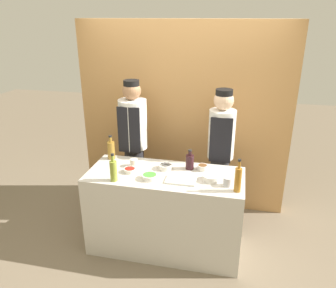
{
  "coord_description": "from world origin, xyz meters",
  "views": [
    {
      "loc": [
        0.68,
        -2.96,
        2.44
      ],
      "look_at": [
        0.0,
        0.14,
        1.18
      ],
      "focal_mm": 35.0,
      "sensor_mm": 36.0,
      "label": 1
    }
  ],
  "objects_px": {
    "bottle_vinegar": "(111,150)",
    "bottle_oil": "(113,170)",
    "sauce_bowl_brown": "(203,167)",
    "sauce_bowl_white": "(211,178)",
    "bottle_amber": "(238,179)",
    "cutting_board": "(181,180)",
    "sauce_bowl_red": "(130,170)",
    "chef_right": "(220,153)",
    "sauce_bowl_yellow": "(165,166)",
    "chef_left": "(134,145)",
    "cup_cream": "(134,163)",
    "bottle_wine": "(190,161)",
    "cup_steel": "(227,182)",
    "sauce_bowl_green": "(150,176)"
  },
  "relations": [
    {
      "from": "bottle_amber",
      "to": "bottle_vinegar",
      "type": "xyz_separation_m",
      "value": [
        -1.42,
        0.45,
        -0.02
      ]
    },
    {
      "from": "sauce_bowl_green",
      "to": "chef_left",
      "type": "relative_size",
      "value": 0.09
    },
    {
      "from": "sauce_bowl_red",
      "to": "chef_left",
      "type": "height_order",
      "value": "chef_left"
    },
    {
      "from": "sauce_bowl_red",
      "to": "bottle_wine",
      "type": "xyz_separation_m",
      "value": [
        0.6,
        0.21,
        0.06
      ]
    },
    {
      "from": "sauce_bowl_yellow",
      "to": "cup_cream",
      "type": "bearing_deg",
      "value": -178.63
    },
    {
      "from": "sauce_bowl_white",
      "to": "bottle_vinegar",
      "type": "relative_size",
      "value": 0.59
    },
    {
      "from": "sauce_bowl_red",
      "to": "cutting_board",
      "type": "bearing_deg",
      "value": -8.38
    },
    {
      "from": "sauce_bowl_brown",
      "to": "sauce_bowl_white",
      "type": "bearing_deg",
      "value": -63.62
    },
    {
      "from": "bottle_vinegar",
      "to": "bottle_oil",
      "type": "bearing_deg",
      "value": -65.99
    },
    {
      "from": "bottle_amber",
      "to": "cup_steel",
      "type": "relative_size",
      "value": 3.79
    },
    {
      "from": "bottle_vinegar",
      "to": "chef_right",
      "type": "xyz_separation_m",
      "value": [
        1.21,
        0.33,
        -0.07
      ]
    },
    {
      "from": "sauce_bowl_yellow",
      "to": "bottle_wine",
      "type": "distance_m",
      "value": 0.27
    },
    {
      "from": "chef_right",
      "to": "bottle_amber",
      "type": "bearing_deg",
      "value": -74.99
    },
    {
      "from": "sauce_bowl_red",
      "to": "bottle_vinegar",
      "type": "relative_size",
      "value": 0.47
    },
    {
      "from": "bottle_oil",
      "to": "chef_left",
      "type": "height_order",
      "value": "chef_left"
    },
    {
      "from": "bottle_vinegar",
      "to": "bottle_wine",
      "type": "bearing_deg",
      "value": -4.51
    },
    {
      "from": "sauce_bowl_yellow",
      "to": "chef_left",
      "type": "height_order",
      "value": "chef_left"
    },
    {
      "from": "chef_left",
      "to": "sauce_bowl_red",
      "type": "bearing_deg",
      "value": -75.92
    },
    {
      "from": "chef_left",
      "to": "bottle_amber",
      "type": "bearing_deg",
      "value": -31.82
    },
    {
      "from": "bottle_wine",
      "to": "cup_cream",
      "type": "relative_size",
      "value": 2.56
    },
    {
      "from": "sauce_bowl_green",
      "to": "cutting_board",
      "type": "height_order",
      "value": "sauce_bowl_green"
    },
    {
      "from": "cutting_board",
      "to": "cup_cream",
      "type": "height_order",
      "value": "cup_cream"
    },
    {
      "from": "sauce_bowl_white",
      "to": "sauce_bowl_yellow",
      "type": "bearing_deg",
      "value": 162.24
    },
    {
      "from": "cup_steel",
      "to": "sauce_bowl_green",
      "type": "bearing_deg",
      "value": -178.27
    },
    {
      "from": "bottle_amber",
      "to": "chef_right",
      "type": "bearing_deg",
      "value": 105.01
    },
    {
      "from": "sauce_bowl_red",
      "to": "bottle_vinegar",
      "type": "bearing_deg",
      "value": 137.87
    },
    {
      "from": "bottle_wine",
      "to": "chef_left",
      "type": "xyz_separation_m",
      "value": [
        -0.76,
        0.41,
        -0.03
      ]
    },
    {
      "from": "sauce_bowl_green",
      "to": "bottle_wine",
      "type": "xyz_separation_m",
      "value": [
        0.36,
        0.31,
        0.06
      ]
    },
    {
      "from": "sauce_bowl_red",
      "to": "cup_steel",
      "type": "relative_size",
      "value": 1.52
    },
    {
      "from": "sauce_bowl_brown",
      "to": "cup_steel",
      "type": "xyz_separation_m",
      "value": [
        0.27,
        -0.3,
        0.01
      ]
    },
    {
      "from": "cup_steel",
      "to": "cup_cream",
      "type": "height_order",
      "value": "cup_steel"
    },
    {
      "from": "bottle_wine",
      "to": "chef_right",
      "type": "height_order",
      "value": "chef_right"
    },
    {
      "from": "bottle_wine",
      "to": "chef_left",
      "type": "height_order",
      "value": "chef_left"
    },
    {
      "from": "sauce_bowl_brown",
      "to": "bottle_wine",
      "type": "xyz_separation_m",
      "value": [
        -0.14,
        -0.01,
        0.06
      ]
    },
    {
      "from": "bottle_oil",
      "to": "sauce_bowl_red",
      "type": "bearing_deg",
      "value": 66.18
    },
    {
      "from": "sauce_bowl_brown",
      "to": "sauce_bowl_white",
      "type": "xyz_separation_m",
      "value": [
        0.11,
        -0.22,
        0.0
      ]
    },
    {
      "from": "sauce_bowl_brown",
      "to": "sauce_bowl_red",
      "type": "bearing_deg",
      "value": -163.5
    },
    {
      "from": "bottle_oil",
      "to": "bottle_amber",
      "type": "height_order",
      "value": "bottle_amber"
    },
    {
      "from": "bottle_oil",
      "to": "chef_right",
      "type": "distance_m",
      "value": 1.29
    },
    {
      "from": "sauce_bowl_brown",
      "to": "bottle_vinegar",
      "type": "distance_m",
      "value": 1.06
    },
    {
      "from": "bottle_oil",
      "to": "cup_cream",
      "type": "distance_m",
      "value": 0.38
    },
    {
      "from": "cutting_board",
      "to": "bottle_amber",
      "type": "distance_m",
      "value": 0.56
    },
    {
      "from": "cup_cream",
      "to": "sauce_bowl_yellow",
      "type": "bearing_deg",
      "value": 1.37
    },
    {
      "from": "cup_cream",
      "to": "cutting_board",
      "type": "bearing_deg",
      "value": -22.27
    },
    {
      "from": "cup_cream",
      "to": "chef_right",
      "type": "bearing_deg",
      "value": 27.66
    },
    {
      "from": "sauce_bowl_brown",
      "to": "sauce_bowl_white",
      "type": "distance_m",
      "value": 0.25
    },
    {
      "from": "cup_cream",
      "to": "cup_steel",
      "type": "bearing_deg",
      "value": -12.59
    },
    {
      "from": "chef_right",
      "to": "sauce_bowl_yellow",
      "type": "bearing_deg",
      "value": -140.01
    },
    {
      "from": "sauce_bowl_red",
      "to": "bottle_oil",
      "type": "height_order",
      "value": "bottle_oil"
    },
    {
      "from": "bottle_oil",
      "to": "bottle_vinegar",
      "type": "distance_m",
      "value": 0.54
    }
  ]
}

